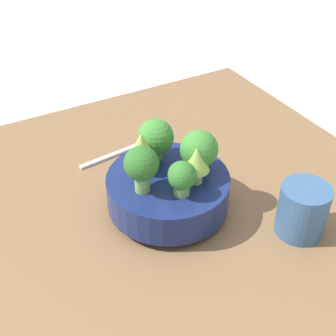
{
  "coord_description": "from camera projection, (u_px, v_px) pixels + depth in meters",
  "views": [
    {
      "loc": [
        0.29,
        0.59,
        0.62
      ],
      "look_at": [
        -0.03,
        0.02,
        0.13
      ],
      "focal_mm": 50.0,
      "sensor_mm": 36.0,
      "label": 1
    }
  ],
  "objects": [
    {
      "name": "ground_plane",
      "position": [
        149.0,
        223.0,
        0.9
      ],
      "size": [
        6.0,
        6.0,
        0.0
      ],
      "primitive_type": "plane",
      "color": "silver"
    },
    {
      "name": "table",
      "position": [
        148.0,
        215.0,
        0.89
      ],
      "size": [
        0.97,
        0.86,
        0.04
      ],
      "color": "brown",
      "rests_on": "ground_plane"
    },
    {
      "name": "bowl",
      "position": [
        168.0,
        191.0,
        0.85
      ],
      "size": [
        0.22,
        0.22,
        0.07
      ],
      "color": "navy",
      "rests_on": "table"
    },
    {
      "name": "broccoli_floret_right",
      "position": [
        142.0,
        165.0,
        0.77
      ],
      "size": [
        0.06,
        0.06,
        0.09
      ],
      "color": "#6BA34C",
      "rests_on": "bowl"
    },
    {
      "name": "broccoli_floret_left",
      "position": [
        199.0,
        150.0,
        0.81
      ],
      "size": [
        0.07,
        0.07,
        0.08
      ],
      "color": "#7AB256",
      "rests_on": "bowl"
    },
    {
      "name": "romanesco_piece_far",
      "position": [
        197.0,
        161.0,
        0.79
      ],
      "size": [
        0.05,
        0.05,
        0.07
      ],
      "color": "#7AB256",
      "rests_on": "bowl"
    },
    {
      "name": "broccoli_floret_back",
      "position": [
        182.0,
        177.0,
        0.77
      ],
      "size": [
        0.05,
        0.05,
        0.06
      ],
      "color": "#609347",
      "rests_on": "bowl"
    },
    {
      "name": "broccoli_floret_front",
      "position": [
        156.0,
        138.0,
        0.85
      ],
      "size": [
        0.07,
        0.07,
        0.08
      ],
      "color": "#6BA34C",
      "rests_on": "bowl"
    },
    {
      "name": "romanesco_piece_near",
      "position": [
        141.0,
        148.0,
        0.81
      ],
      "size": [
        0.04,
        0.04,
        0.08
      ],
      "color": "#6BA34C",
      "rests_on": "bowl"
    },
    {
      "name": "cup",
      "position": [
        303.0,
        210.0,
        0.8
      ],
      "size": [
        0.09,
        0.09,
        0.09
      ],
      "color": "#33567F",
      "rests_on": "table"
    },
    {
      "name": "fork",
      "position": [
        118.0,
        153.0,
        1.01
      ],
      "size": [
        0.18,
        0.03,
        0.01
      ],
      "color": "silver",
      "rests_on": "table"
    }
  ]
}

